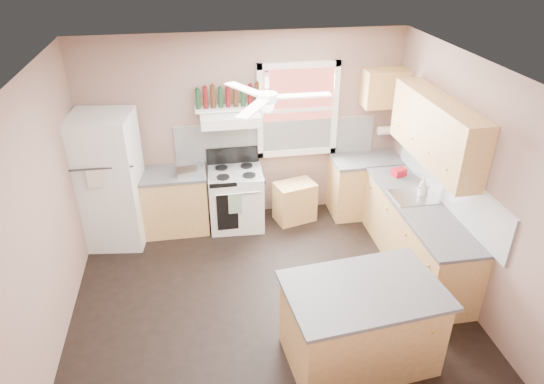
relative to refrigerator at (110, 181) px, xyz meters
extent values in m
plane|color=black|center=(1.87, -1.57, -0.91)|extent=(4.50, 4.50, 0.00)
plane|color=white|center=(1.87, -1.57, 1.79)|extent=(4.50, 4.50, 0.00)
cube|color=#8B6B5E|center=(1.87, 0.46, 0.44)|extent=(4.50, 0.05, 2.70)
cube|color=#8B6B5E|center=(4.14, -1.57, 0.44)|extent=(0.05, 4.00, 2.70)
cube|color=#8B6B5E|center=(-0.41, -1.57, 0.44)|extent=(0.05, 4.00, 2.70)
cube|color=white|center=(2.32, 0.42, 0.26)|extent=(2.90, 0.03, 0.55)
cube|color=white|center=(4.10, -1.27, 0.26)|extent=(0.03, 2.60, 0.55)
cube|color=maroon|center=(2.62, 0.41, 0.69)|extent=(1.00, 0.02, 1.20)
cube|color=white|center=(2.62, 0.39, 0.69)|extent=(1.16, 0.07, 1.36)
cube|color=white|center=(0.00, 0.00, 0.00)|extent=(0.86, 0.84, 1.83)
cube|color=#B8814C|center=(0.81, 0.13, -0.48)|extent=(0.90, 0.60, 0.86)
cube|color=#515154|center=(0.81, 0.13, -0.03)|extent=(0.92, 0.62, 0.04)
cube|color=silver|center=(1.01, 0.02, 0.08)|extent=(0.30, 0.20, 0.18)
cube|color=white|center=(1.68, 0.09, -0.48)|extent=(0.79, 0.68, 0.86)
cube|color=white|center=(1.64, 0.18, 0.71)|extent=(0.78, 0.50, 0.14)
cube|color=white|center=(1.64, 0.30, 0.81)|extent=(0.90, 0.26, 0.03)
cube|color=#B8814C|center=(2.54, 0.08, -0.63)|extent=(0.64, 0.51, 0.56)
cube|color=#B8814C|center=(3.62, 0.13, -0.48)|extent=(1.00, 0.60, 0.86)
cube|color=#B8814C|center=(3.82, -1.27, -0.48)|extent=(0.60, 2.20, 0.86)
cube|color=#515154|center=(3.62, 0.13, -0.03)|extent=(1.02, 0.62, 0.04)
cube|color=#515154|center=(3.81, -1.27, -0.03)|extent=(0.62, 2.22, 0.04)
cube|color=silver|center=(3.81, -1.07, -0.02)|extent=(0.55, 0.45, 0.03)
cylinder|color=silver|center=(3.97, -1.07, 0.06)|extent=(0.03, 0.03, 0.14)
cube|color=#B8814C|center=(3.95, -1.07, 0.87)|extent=(0.33, 1.80, 0.76)
cube|color=#B8814C|center=(3.82, 0.26, 0.99)|extent=(0.60, 0.33, 0.52)
cylinder|color=white|center=(3.94, 0.29, 0.34)|extent=(0.26, 0.12, 0.12)
cube|color=#B8814C|center=(2.62, -2.63, -0.48)|extent=(1.48, 1.02, 0.86)
cube|color=#515154|center=(2.62, -2.63, -0.03)|extent=(1.57, 1.11, 0.04)
cylinder|color=white|center=(1.87, -1.57, 1.54)|extent=(0.20, 0.20, 0.08)
imported|color=silver|center=(3.91, -1.06, 0.12)|extent=(0.14, 0.14, 0.26)
cube|color=red|center=(3.85, -0.48, 0.04)|extent=(0.21, 0.17, 0.10)
cylinder|color=#143819|center=(1.24, 0.30, 0.96)|extent=(0.06, 0.06, 0.27)
cylinder|color=#590F0F|center=(1.34, 0.30, 0.97)|extent=(0.06, 0.06, 0.29)
cylinder|color=#3F230F|center=(1.44, 0.30, 0.98)|extent=(0.06, 0.06, 0.31)
cylinder|color=#143819|center=(1.54, 0.30, 0.96)|extent=(0.06, 0.06, 0.27)
cylinder|color=#590F0F|center=(1.64, 0.30, 0.97)|extent=(0.06, 0.06, 0.29)
cylinder|color=#3F230F|center=(1.74, 0.30, 0.98)|extent=(0.06, 0.06, 0.31)
cylinder|color=#143819|center=(1.84, 0.30, 0.96)|extent=(0.06, 0.06, 0.27)
cylinder|color=#590F0F|center=(1.94, 0.30, 0.97)|extent=(0.06, 0.06, 0.29)
cylinder|color=#3F230F|center=(2.04, 0.30, 0.98)|extent=(0.06, 0.06, 0.31)
camera|label=1|loc=(1.17, -5.97, 2.97)|focal=32.00mm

